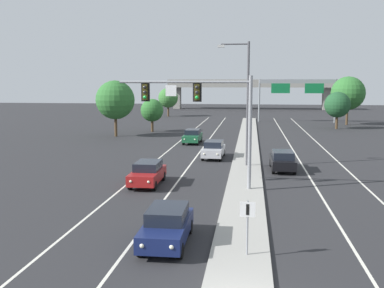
# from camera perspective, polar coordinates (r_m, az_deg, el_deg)

# --- Properties ---
(median_island) EXTENTS (2.40, 110.00, 0.15)m
(median_island) POSITION_cam_1_polar(r_m,az_deg,el_deg) (31.21, 6.83, -4.80)
(median_island) COLOR #9E9B93
(median_island) RESTS_ON ground
(lane_stripe_oncoming_center) EXTENTS (0.14, 100.00, 0.01)m
(lane_stripe_oncoming_center) POSITION_cam_1_polar(r_m,az_deg,el_deg) (38.41, -0.05, -2.45)
(lane_stripe_oncoming_center) COLOR silver
(lane_stripe_oncoming_center) RESTS_ON ground
(lane_stripe_receding_center) EXTENTS (0.14, 100.00, 0.01)m
(lane_stripe_receding_center) POSITION_cam_1_polar(r_m,az_deg,el_deg) (38.33, 14.03, -2.71)
(lane_stripe_receding_center) COLOR silver
(lane_stripe_receding_center) RESTS_ON ground
(edge_stripe_left) EXTENTS (0.14, 100.00, 0.01)m
(edge_stripe_left) POSITION_cam_1_polar(r_m,az_deg,el_deg) (38.98, -4.87, -2.32)
(edge_stripe_left) COLOR silver
(edge_stripe_left) RESTS_ON ground
(edge_stripe_right) EXTENTS (0.14, 100.00, 0.01)m
(edge_stripe_right) POSITION_cam_1_polar(r_m,az_deg,el_deg) (38.84, 18.88, -2.76)
(edge_stripe_right) COLOR silver
(edge_stripe_right) RESTS_ON ground
(overhead_signal_mast) EXTENTS (8.52, 0.44, 7.20)m
(overhead_signal_mast) POSITION_cam_1_polar(r_m,az_deg,el_deg) (28.22, 1.86, 4.80)
(overhead_signal_mast) COLOR gray
(overhead_signal_mast) RESTS_ON median_island
(median_sign_post) EXTENTS (0.60, 0.10, 2.20)m
(median_sign_post) POSITION_cam_1_polar(r_m,az_deg,el_deg) (17.76, 7.14, -9.62)
(median_sign_post) COLOR gray
(median_sign_post) RESTS_ON median_island
(street_lamp_median) EXTENTS (2.58, 0.28, 10.00)m
(street_lamp_median) POSITION_cam_1_polar(r_m,az_deg,el_deg) (36.24, 6.84, 6.09)
(street_lamp_median) COLOR #4C4C51
(street_lamp_median) RESTS_ON median_island
(car_oncoming_navy) EXTENTS (1.87, 4.49, 1.58)m
(car_oncoming_navy) POSITION_cam_1_polar(r_m,az_deg,el_deg) (19.42, -3.24, -10.39)
(car_oncoming_navy) COLOR #141E4C
(car_oncoming_navy) RESTS_ON ground
(car_oncoming_red) EXTENTS (1.84, 4.48, 1.58)m
(car_oncoming_red) POSITION_cam_1_polar(r_m,az_deg,el_deg) (30.31, -5.74, -3.72)
(car_oncoming_red) COLOR maroon
(car_oncoming_red) RESTS_ON ground
(car_oncoming_silver) EXTENTS (1.91, 4.51, 1.58)m
(car_oncoming_silver) POSITION_cam_1_polar(r_m,az_deg,el_deg) (40.81, 2.79, -0.68)
(car_oncoming_silver) COLOR #B7B7BC
(car_oncoming_silver) RESTS_ON ground
(car_oncoming_green) EXTENTS (1.85, 4.48, 1.58)m
(car_oncoming_green) POSITION_cam_1_polar(r_m,az_deg,el_deg) (50.76, 0.07, 1.03)
(car_oncoming_green) COLOR #195633
(car_oncoming_green) RESTS_ON ground
(car_receding_black) EXTENTS (1.87, 4.49, 1.58)m
(car_receding_black) POSITION_cam_1_polar(r_m,az_deg,el_deg) (35.75, 11.57, -2.06)
(car_receding_black) COLOR black
(car_receding_black) RESTS_ON ground
(highway_sign_gantry) EXTENTS (13.28, 0.42, 7.50)m
(highway_sign_gantry) POSITION_cam_1_polar(r_m,az_deg,el_deg) (79.61, 13.39, 7.17)
(highway_sign_gantry) COLOR gray
(highway_sign_gantry) RESTS_ON ground
(overpass_bridge) EXTENTS (42.40, 6.40, 7.65)m
(overpass_bridge) POSITION_cam_1_polar(r_m,az_deg,el_deg) (116.40, 7.51, 7.30)
(overpass_bridge) COLOR gray
(overpass_bridge) RESTS_ON ground
(tree_far_left_a) EXTENTS (4.96, 4.96, 7.18)m
(tree_far_left_a) POSITION_cam_1_polar(r_m,az_deg,el_deg) (57.72, -9.85, 5.60)
(tree_far_left_a) COLOR #4C3823
(tree_far_left_a) RESTS_ON ground
(tree_far_left_b) EXTENTS (4.02, 4.02, 5.82)m
(tree_far_left_b) POSITION_cam_1_polar(r_m,az_deg,el_deg) (90.89, -3.08, 5.95)
(tree_far_left_b) COLOR #4C3823
(tree_far_left_b) RESTS_ON ground
(tree_far_left_c) EXTENTS (3.20, 3.20, 4.63)m
(tree_far_left_c) POSITION_cam_1_polar(r_m,az_deg,el_deg) (62.78, -5.16, 4.33)
(tree_far_left_c) COLOR #4C3823
(tree_far_left_c) RESTS_ON ground
(tree_far_right_b) EXTENTS (5.46, 5.46, 7.90)m
(tree_far_right_b) POSITION_cam_1_polar(r_m,az_deg,el_deg) (76.85, 19.42, 6.17)
(tree_far_right_b) COLOR #4C3823
(tree_far_right_b) RESTS_ON ground
(tree_far_right_a) EXTENTS (3.83, 3.83, 5.54)m
(tree_far_right_a) POSITION_cam_1_polar(r_m,az_deg,el_deg) (69.66, 18.19, 4.81)
(tree_far_right_a) COLOR #4C3823
(tree_far_right_a) RESTS_ON ground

